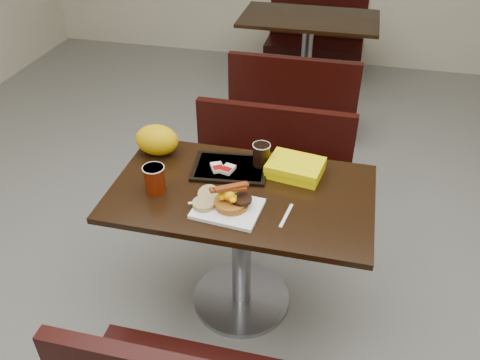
% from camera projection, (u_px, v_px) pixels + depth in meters
% --- Properties ---
extents(floor, '(6.00, 7.00, 0.01)m').
position_uv_depth(floor, '(241.00, 299.00, 2.71)').
color(floor, gray).
rests_on(floor, ground).
extents(table_near, '(1.20, 0.70, 0.75)m').
position_uv_depth(table_near, '(242.00, 250.00, 2.49)').
color(table_near, black).
rests_on(table_near, floor).
extents(bench_near_n, '(1.00, 0.46, 0.72)m').
position_uv_depth(bench_near_n, '(267.00, 175.00, 3.05)').
color(bench_near_n, black).
rests_on(bench_near_n, floor).
extents(table_far, '(1.20, 0.70, 0.75)m').
position_uv_depth(table_far, '(306.00, 58.00, 4.54)').
color(table_far, black).
rests_on(table_far, floor).
extents(bench_far_s, '(1.00, 0.46, 0.72)m').
position_uv_depth(bench_far_s, '(295.00, 92.00, 4.00)').
color(bench_far_s, black).
rests_on(bench_far_s, floor).
extents(bench_far_n, '(1.00, 0.46, 0.72)m').
position_uv_depth(bench_far_n, '(315.00, 34.00, 5.10)').
color(bench_far_n, black).
rests_on(bench_far_n, floor).
extents(platter, '(0.30, 0.25, 0.02)m').
position_uv_depth(platter, '(228.00, 209.00, 2.15)').
color(platter, white).
rests_on(platter, table_near).
extents(pancake_stack, '(0.18, 0.18, 0.03)m').
position_uv_depth(pancake_stack, '(232.00, 203.00, 2.14)').
color(pancake_stack, '#A76E1B').
rests_on(pancake_stack, platter).
extents(sausage_patty, '(0.09, 0.09, 0.01)m').
position_uv_depth(sausage_patty, '(242.00, 199.00, 2.13)').
color(sausage_patty, black).
rests_on(sausage_patty, pancake_stack).
extents(scrambled_eggs, '(0.10, 0.09, 0.05)m').
position_uv_depth(scrambled_eggs, '(229.00, 196.00, 2.12)').
color(scrambled_eggs, '#F1A704').
rests_on(scrambled_eggs, pancake_stack).
extents(bacon_strips, '(0.18, 0.14, 0.01)m').
position_uv_depth(bacon_strips, '(228.00, 189.00, 2.11)').
color(bacon_strips, '#4B1005').
rests_on(bacon_strips, scrambled_eggs).
extents(muffin_bottom, '(0.10, 0.10, 0.02)m').
position_uv_depth(muffin_bottom, '(204.00, 204.00, 2.14)').
color(muffin_bottom, tan).
rests_on(muffin_bottom, platter).
extents(muffin_top, '(0.10, 0.10, 0.05)m').
position_uv_depth(muffin_top, '(209.00, 195.00, 2.18)').
color(muffin_top, tan).
rests_on(muffin_top, platter).
extents(coffee_cup_near, '(0.11, 0.11, 0.13)m').
position_uv_depth(coffee_cup_near, '(155.00, 179.00, 2.23)').
color(coffee_cup_near, '#921A05').
rests_on(coffee_cup_near, table_near).
extents(fork, '(0.14, 0.08, 0.00)m').
position_uv_depth(fork, '(200.00, 202.00, 2.20)').
color(fork, white).
rests_on(fork, table_near).
extents(knife, '(0.04, 0.16, 0.00)m').
position_uv_depth(knife, '(286.00, 215.00, 2.12)').
color(knife, white).
rests_on(knife, table_near).
extents(condiment_syrup, '(0.05, 0.04, 0.01)m').
position_uv_depth(condiment_syrup, '(204.00, 170.00, 2.39)').
color(condiment_syrup, red).
rests_on(condiment_syrup, table_near).
extents(condiment_ketchup, '(0.04, 0.03, 0.01)m').
position_uv_depth(condiment_ketchup, '(251.00, 180.00, 2.33)').
color(condiment_ketchup, '#8C0504').
rests_on(condiment_ketchup, table_near).
extents(tray, '(0.38, 0.29, 0.02)m').
position_uv_depth(tray, '(230.00, 168.00, 2.40)').
color(tray, black).
rests_on(tray, table_near).
extents(hashbrown_sleeve_left, '(0.08, 0.09, 0.02)m').
position_uv_depth(hashbrown_sleeve_left, '(217.00, 167.00, 2.37)').
color(hashbrown_sleeve_left, silver).
rests_on(hashbrown_sleeve_left, tray).
extents(hashbrown_sleeve_right, '(0.07, 0.08, 0.02)m').
position_uv_depth(hashbrown_sleeve_right, '(228.00, 169.00, 2.36)').
color(hashbrown_sleeve_right, silver).
rests_on(hashbrown_sleeve_right, tray).
extents(coffee_cup_far, '(0.09, 0.09, 0.11)m').
position_uv_depth(coffee_cup_far, '(261.00, 155.00, 2.38)').
color(coffee_cup_far, black).
rests_on(coffee_cup_far, tray).
extents(clamshell, '(0.28, 0.23, 0.07)m').
position_uv_depth(clamshell, '(295.00, 168.00, 2.36)').
color(clamshell, '#F6E204').
rests_on(clamshell, table_near).
extents(paper_bag, '(0.24, 0.18, 0.15)m').
position_uv_depth(paper_bag, '(157.00, 140.00, 2.49)').
color(paper_bag, '#E09B07').
rests_on(paper_bag, table_near).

